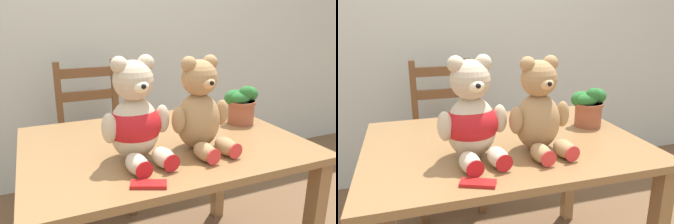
{
  "view_description": "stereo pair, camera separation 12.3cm",
  "coord_description": "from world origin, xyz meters",
  "views": [
    {
      "loc": [
        -0.49,
        -0.79,
        1.23
      ],
      "look_at": [
        -0.03,
        0.29,
        0.88
      ],
      "focal_mm": 35.0,
      "sensor_mm": 36.0,
      "label": 1
    },
    {
      "loc": [
        -0.38,
        -0.83,
        1.23
      ],
      "look_at": [
        -0.03,
        0.29,
        0.88
      ],
      "focal_mm": 35.0,
      "sensor_mm": 36.0,
      "label": 2
    }
  ],
  "objects": [
    {
      "name": "chocolate_bar",
      "position": [
        -0.19,
        0.07,
        0.73
      ],
      "size": [
        0.12,
        0.09,
        0.01
      ],
      "primitive_type": "cube",
      "rotation": [
        0.0,
        0.0,
        -0.4
      ],
      "color": "red",
      "rests_on": "dining_table"
    },
    {
      "name": "teddy_bear_left",
      "position": [
        -0.16,
        0.29,
        0.87
      ],
      "size": [
        0.27,
        0.29,
        0.38
      ],
      "rotation": [
        0.0,
        0.0,
        3.28
      ],
      "color": "beige",
      "rests_on": "dining_table"
    },
    {
      "name": "potted_plant",
      "position": [
        0.44,
        0.49,
        0.82
      ],
      "size": [
        0.17,
        0.14,
        0.19
      ],
      "color": "#9E5138",
      "rests_on": "dining_table"
    },
    {
      "name": "teddy_bear_right",
      "position": [
        0.1,
        0.28,
        0.88
      ],
      "size": [
        0.26,
        0.27,
        0.37
      ],
      "rotation": [
        0.0,
        0.0,
        3.27
      ],
      "color": "tan",
      "rests_on": "dining_table"
    },
    {
      "name": "dining_table",
      "position": [
        0.0,
        0.42,
        0.61
      ],
      "size": [
        1.14,
        0.83,
        0.72
      ],
      "color": "olive",
      "rests_on": "ground_plane"
    },
    {
      "name": "wall_back",
      "position": [
        0.0,
        1.61,
        1.3
      ],
      "size": [
        8.0,
        0.04,
        2.6
      ],
      "primitive_type": "cube",
      "color": "silver",
      "rests_on": "ground_plane"
    },
    {
      "name": "wooden_chair_behind",
      "position": [
        -0.16,
        1.22,
        0.47
      ],
      "size": [
        0.4,
        0.38,
        0.96
      ],
      "rotation": [
        0.0,
        0.0,
        3.14
      ],
      "color": "brown",
      "rests_on": "ground_plane"
    }
  ]
}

